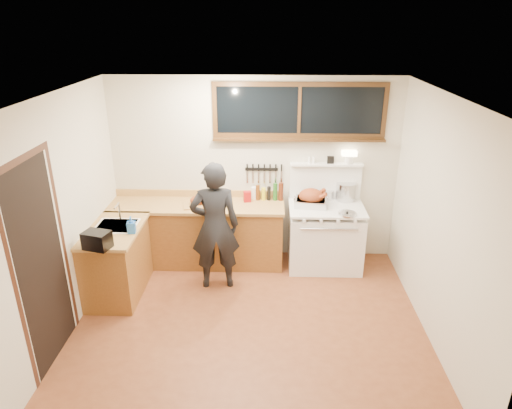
{
  "coord_description": "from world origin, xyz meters",
  "views": [
    {
      "loc": [
        0.21,
        -4.36,
        3.3
      ],
      "look_at": [
        0.05,
        0.85,
        1.15
      ],
      "focal_mm": 32.0,
      "sensor_mm": 36.0,
      "label": 1
    }
  ],
  "objects_px": {
    "vintage_stove": "(325,235)",
    "cutting_board": "(199,202)",
    "man": "(215,226)",
    "roast_turkey": "(311,199)"
  },
  "relations": [
    {
      "from": "vintage_stove",
      "to": "man",
      "type": "relative_size",
      "value": 0.95
    },
    {
      "from": "vintage_stove",
      "to": "cutting_board",
      "type": "xyz_separation_m",
      "value": [
        -1.76,
        -0.0,
        0.48
      ]
    },
    {
      "from": "vintage_stove",
      "to": "cutting_board",
      "type": "height_order",
      "value": "vintage_stove"
    },
    {
      "from": "man",
      "to": "cutting_board",
      "type": "height_order",
      "value": "man"
    },
    {
      "from": "vintage_stove",
      "to": "cutting_board",
      "type": "distance_m",
      "value": 1.82
    },
    {
      "from": "cutting_board",
      "to": "man",
      "type": "bearing_deg",
      "value": -63.25
    },
    {
      "from": "vintage_stove",
      "to": "roast_turkey",
      "type": "xyz_separation_m",
      "value": [
        -0.21,
        0.03,
        0.53
      ]
    },
    {
      "from": "vintage_stove",
      "to": "man",
      "type": "distance_m",
      "value": 1.62
    },
    {
      "from": "vintage_stove",
      "to": "cutting_board",
      "type": "bearing_deg",
      "value": -179.85
    },
    {
      "from": "vintage_stove",
      "to": "roast_turkey",
      "type": "distance_m",
      "value": 0.57
    }
  ]
}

